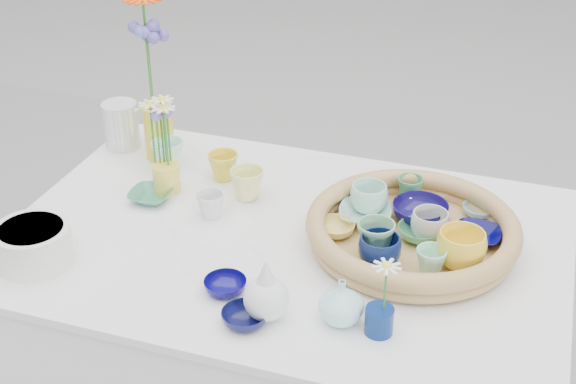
% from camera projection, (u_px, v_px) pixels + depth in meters
% --- Properties ---
extents(wicker_tray, '(0.47, 0.47, 0.08)m').
position_uv_depth(wicker_tray, '(412.00, 232.00, 1.77)').
color(wicker_tray, '#A38449').
rests_on(wicker_tray, display_table).
extents(tray_ceramic_0, '(0.17, 0.17, 0.04)m').
position_uv_depth(tray_ceramic_0, '(420.00, 212.00, 1.84)').
color(tray_ceramic_0, '#150D4E').
rests_on(tray_ceramic_0, wicker_tray).
extents(tray_ceramic_1, '(0.11, 0.11, 0.03)m').
position_uv_depth(tray_ceramic_1, '(478.00, 236.00, 1.77)').
color(tray_ceramic_1, '#020144').
rests_on(tray_ceramic_1, wicker_tray).
extents(tray_ceramic_2, '(0.11, 0.11, 0.08)m').
position_uv_depth(tray_ceramic_2, '(461.00, 249.00, 1.67)').
color(tray_ceramic_2, yellow).
rests_on(tray_ceramic_2, wicker_tray).
extents(tray_ceramic_3, '(0.10, 0.10, 0.03)m').
position_uv_depth(tray_ceramic_3, '(420.00, 233.00, 1.78)').
color(tray_ceramic_3, '#4EA26F').
rests_on(tray_ceramic_3, wicker_tray).
extents(tray_ceramic_4, '(0.09, 0.09, 0.08)m').
position_uv_depth(tray_ceramic_4, '(376.00, 239.00, 1.71)').
color(tray_ceramic_4, '#71AD7E').
rests_on(tray_ceramic_4, wicker_tray).
extents(tray_ceramic_5, '(0.14, 0.14, 0.03)m').
position_uv_depth(tray_ceramic_5, '(365.00, 215.00, 1.84)').
color(tray_ceramic_5, '#8BB5AF').
rests_on(tray_ceramic_5, wicker_tray).
extents(tray_ceramic_6, '(0.10, 0.10, 0.07)m').
position_uv_depth(tray_ceramic_6, '(369.00, 198.00, 1.87)').
color(tray_ceramic_6, '#B3F0D8').
rests_on(tray_ceramic_6, wicker_tray).
extents(tray_ceramic_7, '(0.11, 0.11, 0.07)m').
position_uv_depth(tray_ceramic_7, '(430.00, 226.00, 1.77)').
color(tray_ceramic_7, silver).
rests_on(tray_ceramic_7, wicker_tray).
extents(tray_ceramic_8, '(0.10, 0.10, 0.02)m').
position_uv_depth(tray_ceramic_8, '(479.00, 211.00, 1.86)').
color(tray_ceramic_8, '#83C4D4').
rests_on(tray_ceramic_8, wicker_tray).
extents(tray_ceramic_9, '(0.12, 0.12, 0.07)m').
position_uv_depth(tray_ceramic_9, '(379.00, 251.00, 1.68)').
color(tray_ceramic_9, '#0B194B').
rests_on(tray_ceramic_9, wicker_tray).
extents(tray_ceramic_10, '(0.12, 0.12, 0.03)m').
position_uv_depth(tray_ceramic_10, '(335.00, 229.00, 1.79)').
color(tray_ceramic_10, '#E8CE64').
rests_on(tray_ceramic_10, wicker_tray).
extents(tray_ceramic_11, '(0.08, 0.08, 0.06)m').
position_uv_depth(tray_ceramic_11, '(431.00, 262.00, 1.65)').
color(tray_ceramic_11, '#94DCBD').
rests_on(tray_ceramic_11, wicker_tray).
extents(tray_ceramic_12, '(0.07, 0.07, 0.06)m').
position_uv_depth(tray_ceramic_12, '(410.00, 189.00, 1.92)').
color(tray_ceramic_12, '#3A845B').
rests_on(tray_ceramic_12, wicker_tray).
extents(loose_ceramic_0, '(0.10, 0.10, 0.07)m').
position_uv_depth(loose_ceramic_0, '(223.00, 166.00, 2.04)').
color(loose_ceramic_0, yellow).
rests_on(loose_ceramic_0, display_table).
extents(loose_ceramic_1, '(0.09, 0.09, 0.08)m').
position_uv_depth(loose_ceramic_1, '(247.00, 184.00, 1.95)').
color(loose_ceramic_1, '#E9E986').
rests_on(loose_ceramic_1, display_table).
extents(loose_ceramic_2, '(0.11, 0.11, 0.03)m').
position_uv_depth(loose_ceramic_2, '(151.00, 196.00, 1.96)').
color(loose_ceramic_2, '#398363').
rests_on(loose_ceramic_2, display_table).
extents(loose_ceramic_3, '(0.08, 0.08, 0.06)m').
position_uv_depth(loose_ceramic_3, '(211.00, 205.00, 1.88)').
color(loose_ceramic_3, silver).
rests_on(loose_ceramic_3, display_table).
extents(loose_ceramic_4, '(0.09, 0.09, 0.03)m').
position_uv_depth(loose_ceramic_4, '(225.00, 286.00, 1.64)').
color(loose_ceramic_4, '#0A055D').
rests_on(loose_ceramic_4, display_table).
extents(loose_ceramic_5, '(0.09, 0.09, 0.08)m').
position_uv_depth(loose_ceramic_5, '(168.00, 155.00, 2.09)').
color(loose_ceramic_5, '#B7EDE2').
rests_on(loose_ceramic_5, display_table).
extents(loose_ceramic_6, '(0.10, 0.10, 0.03)m').
position_uv_depth(loose_ceramic_6, '(245.00, 318.00, 1.55)').
color(loose_ceramic_6, '#0D0F3F').
rests_on(loose_ceramic_6, display_table).
extents(fluted_bowl, '(0.17, 0.17, 0.09)m').
position_uv_depth(fluted_bowl, '(34.00, 245.00, 1.72)').
color(fluted_bowl, silver).
rests_on(fluted_bowl, display_table).
extents(bud_vase_paleblue, '(0.11, 0.11, 0.14)m').
position_uv_depth(bud_vase_paleblue, '(266.00, 289.00, 1.54)').
color(bud_vase_paleblue, silver).
rests_on(bud_vase_paleblue, display_table).
extents(bud_vase_seafoam, '(0.09, 0.09, 0.09)m').
position_uv_depth(bud_vase_seafoam, '(341.00, 301.00, 1.54)').
color(bud_vase_seafoam, '#AAEAE4').
rests_on(bud_vase_seafoam, display_table).
extents(bud_vase_cobalt, '(0.07, 0.07, 0.06)m').
position_uv_depth(bud_vase_cobalt, '(379.00, 320.00, 1.52)').
color(bud_vase_cobalt, navy).
rests_on(bud_vase_cobalt, display_table).
extents(single_daisy, '(0.08, 0.08, 0.12)m').
position_uv_depth(single_daisy, '(385.00, 288.00, 1.48)').
color(single_daisy, white).
rests_on(single_daisy, bud_vase_cobalt).
extents(tall_vase_yellow, '(0.10, 0.10, 0.15)m').
position_uv_depth(tall_vase_yellow, '(159.00, 132.00, 2.13)').
color(tall_vase_yellow, gold).
rests_on(tall_vase_yellow, display_table).
extents(gerbera, '(0.15, 0.15, 0.31)m').
position_uv_depth(gerbera, '(148.00, 55.00, 2.01)').
color(gerbera, '#F94F05').
rests_on(gerbera, tall_vase_yellow).
extents(hydrangea, '(0.10, 0.10, 0.27)m').
position_uv_depth(hydrangea, '(150.00, 70.00, 2.05)').
color(hydrangea, '#636AC6').
rests_on(hydrangea, tall_vase_yellow).
extents(white_pitcher, '(0.15, 0.12, 0.13)m').
position_uv_depth(white_pitcher, '(121.00, 125.00, 2.19)').
color(white_pitcher, silver).
rests_on(white_pitcher, display_table).
extents(daisy_cup, '(0.09, 0.09, 0.07)m').
position_uv_depth(daisy_cup, '(166.00, 178.00, 1.99)').
color(daisy_cup, yellow).
rests_on(daisy_cup, display_table).
extents(daisy_posy, '(0.11, 0.11, 0.17)m').
position_uv_depth(daisy_posy, '(160.00, 132.00, 1.93)').
color(daisy_posy, white).
rests_on(daisy_posy, daisy_cup).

